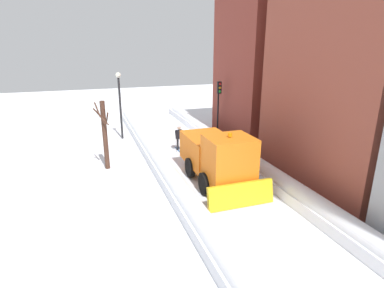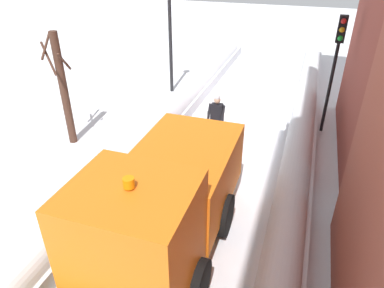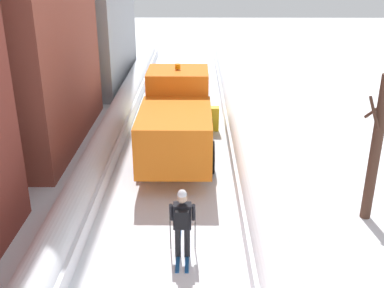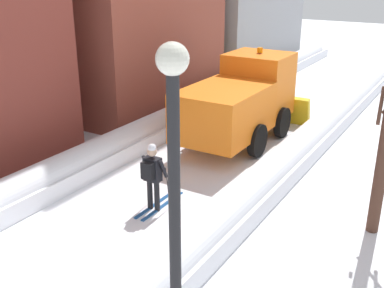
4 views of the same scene
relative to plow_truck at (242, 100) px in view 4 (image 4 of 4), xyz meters
The scene contains 6 objects.
ground_plane 1.49m from the plow_truck, 134.11° to the left, with size 80.00×80.00×0.00m, color white.
snowbank_left 2.87m from the plow_truck, behind, with size 1.10×36.00×0.96m.
snowbank_right 2.66m from the plow_truck, ahead, with size 1.10×36.00×0.96m.
plow_truck is the anchor object (origin of this frame).
skier 5.84m from the plow_truck, 86.49° to the right, with size 0.62×1.80×1.81m.
street_lamp 10.77m from the plow_truck, 69.22° to the right, with size 0.40×0.40×5.09m.
Camera 4 is at (6.86, -4.49, 5.89)m, focal length 43.70 mm.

